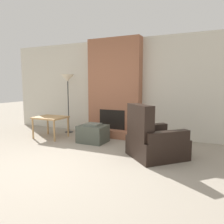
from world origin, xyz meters
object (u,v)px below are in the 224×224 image
Objects in this scene: armchair at (153,143)px; floor_lamp_left at (68,81)px; side_table at (50,119)px; ottoman at (93,133)px.

floor_lamp_left is (-2.79, 1.17, 1.19)m from armchair.
floor_lamp_left reaches higher than side_table.
ottoman is 0.39× the size of floor_lamp_left.
ottoman is at bearing -29.34° from floor_lamp_left.
floor_lamp_left is at bearing 86.64° from side_table.
armchair is 0.76× the size of floor_lamp_left.
side_table is 1.24m from floor_lamp_left.
armchair is at bearing -17.32° from ottoman.
armchair is at bearing -22.74° from floor_lamp_left.
armchair reaches higher than ottoman.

